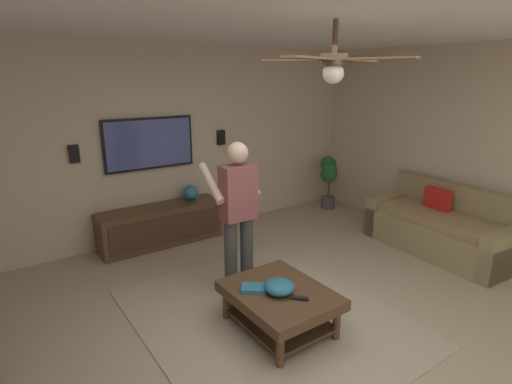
{
  "coord_description": "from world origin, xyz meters",
  "views": [
    {
      "loc": [
        -2.28,
        2.15,
        2.29
      ],
      "look_at": [
        0.84,
        -0.03,
        1.19
      ],
      "focal_mm": 28.49,
      "sensor_mm": 36.0,
      "label": 1
    }
  ],
  "objects_px": {
    "person_standing": "(237,208)",
    "potted_plant_tall": "(329,175)",
    "couch": "(442,228)",
    "tv": "(149,144)",
    "remote_black": "(300,298)",
    "vase_round": "(191,193)",
    "wall_speaker_left": "(221,138)",
    "remote_white": "(282,284)",
    "ceiling_fan": "(334,63)",
    "coffee_table": "(279,300)",
    "book": "(253,288)",
    "bowl": "(279,287)",
    "media_console": "(162,225)",
    "wall_speaker_right": "(74,154)"
  },
  "relations": [
    {
      "from": "media_console",
      "to": "book",
      "type": "xyz_separation_m",
      "value": [
        -2.37,
        0.08,
        0.14
      ]
    },
    {
      "from": "remote_black",
      "to": "coffee_table",
      "type": "bearing_deg",
      "value": 148.17
    },
    {
      "from": "couch",
      "to": "potted_plant_tall",
      "type": "distance_m",
      "value": 2.2
    },
    {
      "from": "potted_plant_tall",
      "to": "book",
      "type": "xyz_separation_m",
      "value": [
        -2.2,
        3.11,
        -0.2
      ]
    },
    {
      "from": "tv",
      "to": "remote_white",
      "type": "relative_size",
      "value": 8.33
    },
    {
      "from": "bowl",
      "to": "wall_speaker_left",
      "type": "xyz_separation_m",
      "value": [
        2.8,
        -1.05,
        0.91
      ]
    },
    {
      "from": "bowl",
      "to": "remote_black",
      "type": "height_order",
      "value": "bowl"
    },
    {
      "from": "book",
      "to": "person_standing",
      "type": "bearing_deg",
      "value": -75.24
    },
    {
      "from": "remote_white",
      "to": "wall_speaker_left",
      "type": "bearing_deg",
      "value": -156.87
    },
    {
      "from": "couch",
      "to": "potted_plant_tall",
      "type": "xyz_separation_m",
      "value": [
        2.18,
        -0.03,
        0.3
      ]
    },
    {
      "from": "couch",
      "to": "wall_speaker_right",
      "type": "xyz_separation_m",
      "value": [
        2.61,
        3.97,
        1.03
      ]
    },
    {
      "from": "bowl",
      "to": "remote_black",
      "type": "relative_size",
      "value": 1.83
    },
    {
      "from": "remote_white",
      "to": "remote_black",
      "type": "xyz_separation_m",
      "value": [
        -0.29,
        0.03,
        0.0
      ]
    },
    {
      "from": "couch",
      "to": "ceiling_fan",
      "type": "height_order",
      "value": "ceiling_fan"
    },
    {
      "from": "remote_black",
      "to": "wall_speaker_left",
      "type": "distance_m",
      "value": 3.29
    },
    {
      "from": "vase_round",
      "to": "ceiling_fan",
      "type": "relative_size",
      "value": 0.18
    },
    {
      "from": "vase_round",
      "to": "media_console",
      "type": "bearing_deg",
      "value": 95.11
    },
    {
      "from": "wall_speaker_right",
      "to": "person_standing",
      "type": "bearing_deg",
      "value": -147.9
    },
    {
      "from": "potted_plant_tall",
      "to": "ceiling_fan",
      "type": "height_order",
      "value": "ceiling_fan"
    },
    {
      "from": "potted_plant_tall",
      "to": "ceiling_fan",
      "type": "relative_size",
      "value": 0.78
    },
    {
      "from": "person_standing",
      "to": "remote_white",
      "type": "distance_m",
      "value": 0.96
    },
    {
      "from": "book",
      "to": "bowl",
      "type": "bearing_deg",
      "value": 168.96
    },
    {
      "from": "remote_white",
      "to": "vase_round",
      "type": "height_order",
      "value": "vase_round"
    },
    {
      "from": "couch",
      "to": "potted_plant_tall",
      "type": "bearing_deg",
      "value": -86.78
    },
    {
      "from": "remote_black",
      "to": "vase_round",
      "type": "bearing_deg",
      "value": 130.39
    },
    {
      "from": "potted_plant_tall",
      "to": "ceiling_fan",
      "type": "distance_m",
      "value": 4.19
    },
    {
      "from": "potted_plant_tall",
      "to": "remote_black",
      "type": "relative_size",
      "value": 6.21
    },
    {
      "from": "ceiling_fan",
      "to": "remote_black",
      "type": "bearing_deg",
      "value": 58.58
    },
    {
      "from": "couch",
      "to": "person_standing",
      "type": "xyz_separation_m",
      "value": [
        0.71,
        2.78,
        0.61
      ]
    },
    {
      "from": "coffee_table",
      "to": "bowl",
      "type": "bearing_deg",
      "value": 137.38
    },
    {
      "from": "couch",
      "to": "media_console",
      "type": "distance_m",
      "value": 3.82
    },
    {
      "from": "wall_speaker_right",
      "to": "media_console",
      "type": "bearing_deg",
      "value": -104.71
    },
    {
      "from": "coffee_table",
      "to": "vase_round",
      "type": "height_order",
      "value": "vase_round"
    },
    {
      "from": "couch",
      "to": "tv",
      "type": "height_order",
      "value": "tv"
    },
    {
      "from": "person_standing",
      "to": "book",
      "type": "xyz_separation_m",
      "value": [
        -0.73,
        0.3,
        -0.51
      ]
    },
    {
      "from": "remote_white",
      "to": "wall_speaker_left",
      "type": "distance_m",
      "value": 3.02
    },
    {
      "from": "person_standing",
      "to": "potted_plant_tall",
      "type": "bearing_deg",
      "value": -60.05
    },
    {
      "from": "bowl",
      "to": "ceiling_fan",
      "type": "bearing_deg",
      "value": -139.84
    },
    {
      "from": "media_console",
      "to": "wall_speaker_left",
      "type": "relative_size",
      "value": 7.73
    },
    {
      "from": "bowl",
      "to": "wall_speaker_left",
      "type": "height_order",
      "value": "wall_speaker_left"
    },
    {
      "from": "couch",
      "to": "person_standing",
      "type": "relative_size",
      "value": 1.19
    },
    {
      "from": "tv",
      "to": "remote_black",
      "type": "xyz_separation_m",
      "value": [
        -2.98,
        -0.16,
        -0.98
      ]
    },
    {
      "from": "media_console",
      "to": "wall_speaker_left",
      "type": "distance_m",
      "value": 1.6
    },
    {
      "from": "book",
      "to": "vase_round",
      "type": "height_order",
      "value": "vase_round"
    },
    {
      "from": "coffee_table",
      "to": "remote_white",
      "type": "distance_m",
      "value": 0.15
    },
    {
      "from": "vase_round",
      "to": "ceiling_fan",
      "type": "bearing_deg",
      "value": 176.9
    },
    {
      "from": "coffee_table",
      "to": "wall_speaker_right",
      "type": "height_order",
      "value": "wall_speaker_right"
    },
    {
      "from": "vase_round",
      "to": "couch",
      "type": "bearing_deg",
      "value": -133.56
    },
    {
      "from": "book",
      "to": "remote_black",
      "type": "bearing_deg",
      "value": 160.01
    },
    {
      "from": "vase_round",
      "to": "wall_speaker_left",
      "type": "bearing_deg",
      "value": -71.98
    }
  ]
}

